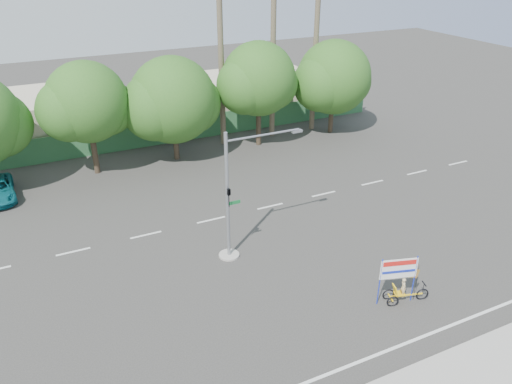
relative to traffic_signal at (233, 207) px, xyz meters
name	(u,v)px	position (x,y,z in m)	size (l,w,h in m)	color
ground	(308,285)	(2.20, -3.98, -2.92)	(120.00, 120.00, 0.00)	#33302D
fence	(175,130)	(2.20, 17.52, -1.92)	(38.00, 0.08, 2.00)	#336B3D
building_left	(40,120)	(-7.80, 22.02, -0.92)	(12.00, 8.00, 4.00)	beige
building_right	(241,96)	(10.20, 22.02, -1.12)	(14.00, 8.00, 3.60)	beige
tree_left	(86,105)	(-4.85, 14.02, 2.14)	(6.66, 5.60, 8.07)	#473828
tree_center	(172,103)	(1.14, 14.02, 1.55)	(7.62, 6.40, 7.85)	#473828
tree_right	(258,82)	(8.15, 14.02, 2.32)	(6.90, 5.80, 8.36)	#473828
tree_far_right	(333,80)	(15.15, 14.02, 1.73)	(7.38, 6.20, 7.94)	#473828
palm_tall	(274,7)	(10.20, 15.52, 7.55)	(3.73, 3.79, 17.45)	#70604C
palm_mid	(317,19)	(14.20, 15.52, 6.48)	(3.73, 3.79, 15.45)	#70604C
palm_short	(220,33)	(5.70, 15.52, 5.94)	(3.73, 3.79, 14.45)	#70604C
traffic_signal	(233,207)	(0.00, 0.00, 0.00)	(4.72, 1.10, 7.00)	gray
trike_billboard	(401,284)	(5.41, -6.89, -1.90)	(2.48, 1.01, 2.52)	black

